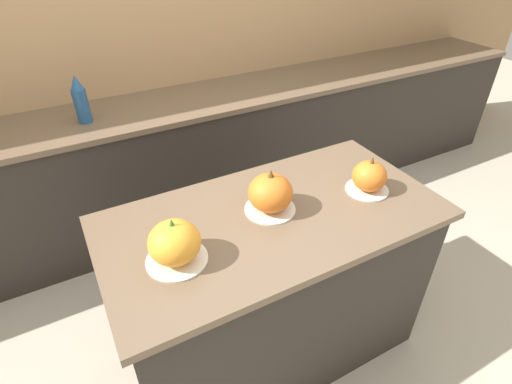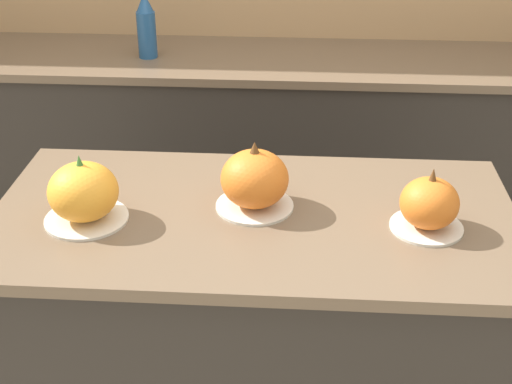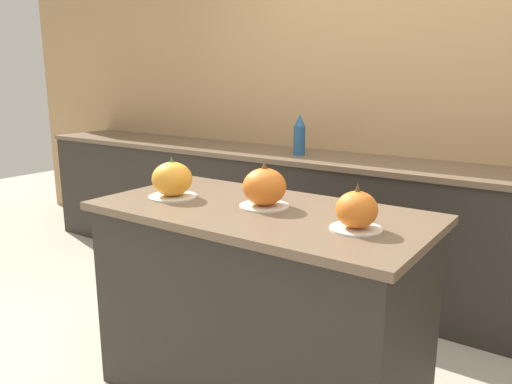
{
  "view_description": "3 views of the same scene",
  "coord_description": "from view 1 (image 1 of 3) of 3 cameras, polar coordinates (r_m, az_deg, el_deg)",
  "views": [
    {
      "loc": [
        -0.7,
        -1.12,
        1.95
      ],
      "look_at": [
        -0.07,
        0.04,
        1.02
      ],
      "focal_mm": 28.0,
      "sensor_mm": 36.0,
      "label": 1
    },
    {
      "loc": [
        0.12,
        -1.69,
        1.9
      ],
      "look_at": [
        0.01,
        -0.05,
        1.0
      ],
      "focal_mm": 50.0,
      "sensor_mm": 36.0,
      "label": 2
    },
    {
      "loc": [
        1.17,
        -1.7,
        1.45
      ],
      "look_at": [
        0.01,
        -0.05,
        0.99
      ],
      "focal_mm": 35.0,
      "sensor_mm": 36.0,
      "label": 3
    }
  ],
  "objects": [
    {
      "name": "ground_plane",
      "position": [
        2.35,
        2.0,
        -20.85
      ],
      "size": [
        12.0,
        12.0,
        0.0
      ],
      "primitive_type": "plane",
      "color": "#BCB29E"
    },
    {
      "name": "wall_back",
      "position": [
        2.93,
        -14.77,
        20.21
      ],
      "size": [
        8.0,
        0.06,
        2.5
      ],
      "color": "tan",
      "rests_on": "ground_plane"
    },
    {
      "name": "kitchen_island",
      "position": [
        1.99,
        2.27,
        -13.46
      ],
      "size": [
        1.45,
        0.74,
        0.91
      ],
      "color": "#2D2823",
      "rests_on": "ground_plane"
    },
    {
      "name": "back_counter",
      "position": [
        2.93,
        -10.73,
        3.99
      ],
      "size": [
        6.0,
        0.6,
        0.93
      ],
      "color": "#2D2823",
      "rests_on": "ground_plane"
    },
    {
      "name": "pumpkin_cake_left",
      "position": [
        1.45,
        -11.55,
        -7.22
      ],
      "size": [
        0.23,
        0.23,
        0.19
      ],
      "color": "silver",
      "rests_on": "kitchen_island"
    },
    {
      "name": "pumpkin_cake_center",
      "position": [
        1.65,
        1.94,
        -0.29
      ],
      "size": [
        0.22,
        0.22,
        0.2
      ],
      "color": "silver",
      "rests_on": "kitchen_island"
    },
    {
      "name": "pumpkin_cake_right",
      "position": [
        1.85,
        15.86,
        2.06
      ],
      "size": [
        0.19,
        0.19,
        0.18
      ],
      "color": "silver",
      "rests_on": "kitchen_island"
    },
    {
      "name": "bottle_tall",
      "position": [
        2.56,
        -23.8,
        11.92
      ],
      "size": [
        0.08,
        0.08,
        0.28
      ],
      "color": "#235184",
      "rests_on": "back_counter"
    }
  ]
}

